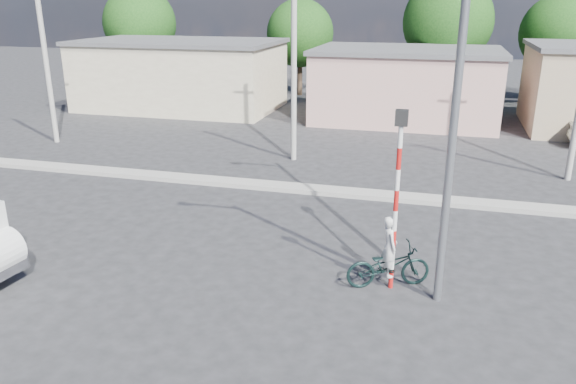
% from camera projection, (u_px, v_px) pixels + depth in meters
% --- Properties ---
extents(ground_plane, '(120.00, 120.00, 0.00)m').
position_uv_depth(ground_plane, '(246.00, 300.00, 13.07)').
color(ground_plane, '#27272A').
rests_on(ground_plane, ground).
extents(median, '(40.00, 0.80, 0.16)m').
position_uv_depth(median, '(319.00, 190.00, 20.34)').
color(median, '#99968E').
rests_on(median, ground).
extents(bicycle, '(2.18, 1.46, 1.08)m').
position_uv_depth(bicycle, '(388.00, 266.00, 13.55)').
color(bicycle, black).
rests_on(bicycle, ground).
extents(cyclist, '(0.55, 0.65, 1.52)m').
position_uv_depth(cyclist, '(389.00, 257.00, 13.48)').
color(cyclist, white).
rests_on(cyclist, ground).
extents(traffic_pole, '(0.28, 0.18, 4.36)m').
position_uv_depth(traffic_pole, '(397.00, 186.00, 12.80)').
color(traffic_pole, red).
rests_on(traffic_pole, ground).
extents(streetlight, '(2.34, 0.22, 9.00)m').
position_uv_depth(streetlight, '(449.00, 85.00, 11.52)').
color(streetlight, slate).
rests_on(streetlight, ground).
extents(building_row, '(37.80, 7.30, 4.44)m').
position_uv_depth(building_row, '(390.00, 82.00, 32.17)').
color(building_row, beige).
rests_on(building_row, ground).
extents(tree_row, '(43.62, 7.43, 8.42)m').
position_uv_depth(tree_row, '(444.00, 26.00, 36.45)').
color(tree_row, '#38281E').
rests_on(tree_row, ground).
extents(utility_poles, '(35.40, 0.24, 8.00)m').
position_uv_depth(utility_poles, '(424.00, 69.00, 21.88)').
color(utility_poles, '#99968E').
rests_on(utility_poles, ground).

